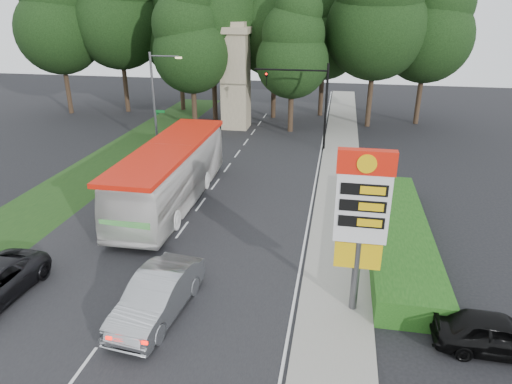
% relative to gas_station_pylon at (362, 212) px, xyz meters
% --- Properties ---
extents(ground, '(120.00, 120.00, 0.00)m').
position_rel_gas_station_pylon_xyz_m(ground, '(-9.20, -1.99, -4.45)').
color(ground, black).
rests_on(ground, ground).
extents(road_surface, '(14.00, 80.00, 0.02)m').
position_rel_gas_station_pylon_xyz_m(road_surface, '(-9.20, 10.01, -4.44)').
color(road_surface, black).
rests_on(road_surface, ground).
extents(sidewalk_right, '(3.00, 80.00, 0.12)m').
position_rel_gas_station_pylon_xyz_m(sidewalk_right, '(-0.70, 10.01, -4.39)').
color(sidewalk_right, gray).
rests_on(sidewalk_right, ground).
extents(grass_verge_left, '(5.00, 50.00, 0.02)m').
position_rel_gas_station_pylon_xyz_m(grass_verge_left, '(-18.70, 16.01, -4.44)').
color(grass_verge_left, '#193814').
rests_on(grass_verge_left, ground).
extents(hedge, '(3.00, 14.00, 1.20)m').
position_rel_gas_station_pylon_xyz_m(hedge, '(2.30, 6.01, -3.85)').
color(hedge, '#184612').
rests_on(hedge, ground).
extents(gas_station_pylon, '(2.10, 0.45, 6.85)m').
position_rel_gas_station_pylon_xyz_m(gas_station_pylon, '(0.00, 0.00, 0.00)').
color(gas_station_pylon, '#59595E').
rests_on(gas_station_pylon, ground).
extents(traffic_signal_mast, '(6.10, 0.35, 7.20)m').
position_rel_gas_station_pylon_xyz_m(traffic_signal_mast, '(-3.52, 22.00, 0.22)').
color(traffic_signal_mast, black).
rests_on(traffic_signal_mast, ground).
extents(streetlight_signs, '(2.75, 0.98, 8.00)m').
position_rel_gas_station_pylon_xyz_m(streetlight_signs, '(-16.19, 20.01, -0.01)').
color(streetlight_signs, '#59595E').
rests_on(streetlight_signs, ground).
extents(monument, '(3.00, 3.00, 10.05)m').
position_rel_gas_station_pylon_xyz_m(monument, '(-11.20, 28.01, 0.66)').
color(monument, gray).
rests_on(monument, ground).
extents(tree_far_west, '(8.96, 8.96, 17.60)m').
position_rel_gas_station_pylon_xyz_m(tree_far_west, '(-31.20, 31.01, 6.24)').
color(tree_far_west, '#2D2116').
rests_on(tree_far_west, ground).
extents(tree_west_mid, '(9.80, 9.80, 19.25)m').
position_rel_gas_station_pylon_xyz_m(tree_west_mid, '(-25.20, 33.01, 7.24)').
color(tree_west_mid, '#2D2116').
rests_on(tree_west_mid, ground).
extents(tree_west_near, '(8.40, 8.40, 16.50)m').
position_rel_gas_station_pylon_xyz_m(tree_west_near, '(-19.20, 35.01, 5.57)').
color(tree_west_near, '#2D2116').
rests_on(tree_west_near, ground).
extents(tree_center_right, '(9.24, 9.24, 18.15)m').
position_rel_gas_station_pylon_xyz_m(tree_center_right, '(-8.20, 33.01, 6.57)').
color(tree_center_right, '#2D2116').
rests_on(tree_center_right, ground).
extents(tree_east_near, '(8.12, 8.12, 15.95)m').
position_rel_gas_station_pylon_xyz_m(tree_east_near, '(-3.20, 35.01, 5.23)').
color(tree_east_near, '#2D2116').
rests_on(tree_east_near, ground).
extents(tree_east_mid, '(9.52, 9.52, 18.70)m').
position_rel_gas_station_pylon_xyz_m(tree_east_mid, '(1.80, 31.01, 6.91)').
color(tree_east_mid, '#2D2116').
rests_on(tree_east_mid, ground).
extents(tree_far_east, '(8.68, 8.68, 17.05)m').
position_rel_gas_station_pylon_xyz_m(tree_far_east, '(6.80, 33.01, 5.90)').
color(tree_far_east, '#2D2116').
rests_on(tree_far_east, ground).
extents(tree_monument_left, '(7.28, 7.28, 14.30)m').
position_rel_gas_station_pylon_xyz_m(tree_monument_left, '(-15.20, 27.01, 4.23)').
color(tree_monument_left, '#2D2116').
rests_on(tree_monument_left, ground).
extents(tree_monument_right, '(6.72, 6.72, 13.20)m').
position_rel_gas_station_pylon_xyz_m(tree_monument_right, '(-5.70, 27.51, 3.56)').
color(tree_monument_right, '#2D2116').
rests_on(tree_monument_right, ground).
extents(transit_bus, '(3.24, 13.40, 3.73)m').
position_rel_gas_station_pylon_xyz_m(transit_bus, '(-11.00, 9.06, -2.59)').
color(transit_bus, silver).
rests_on(transit_bus, ground).
extents(sedan_silver, '(2.42, 5.54, 1.77)m').
position_rel_gas_station_pylon_xyz_m(sedan_silver, '(-7.70, -1.71, -3.56)').
color(sedan_silver, '#93969A').
rests_on(sedan_silver, ground).
extents(parked_car_black, '(4.39, 1.84, 1.48)m').
position_rel_gas_station_pylon_xyz_m(parked_car_black, '(4.98, -1.49, -3.71)').
color(parked_car_black, black).
rests_on(parked_car_black, ground).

